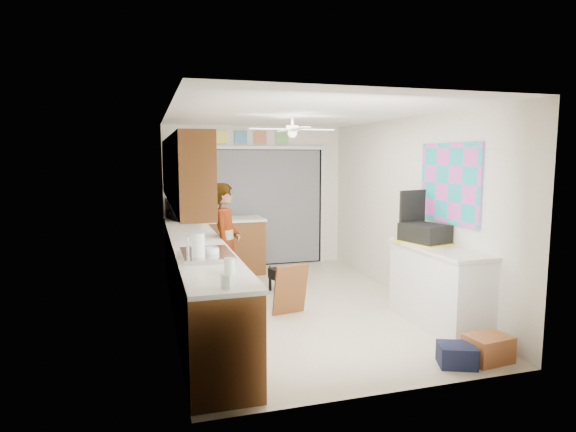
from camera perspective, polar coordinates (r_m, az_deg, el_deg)
floor at (r=6.51m, az=1.01°, el=-10.52°), size 5.00×5.00×0.00m
ceiling at (r=6.23m, az=1.06°, el=11.98°), size 5.00×5.00×0.00m
wall_back at (r=8.65m, az=-3.94°, el=2.31°), size 3.20×0.00×3.20m
wall_front at (r=3.96m, az=11.98°, el=-3.56°), size 3.20×0.00×3.20m
wall_left at (r=5.97m, az=-13.78°, el=-0.04°), size 0.00×5.00×5.00m
wall_right at (r=6.89m, az=13.83°, el=0.90°), size 0.00×5.00×5.00m
left_base_cabinets at (r=6.14m, az=-10.74°, el=-7.38°), size 0.60×4.80×0.90m
left_countertop at (r=6.04m, az=-10.75°, el=-3.05°), size 0.62×4.80×0.04m
upper_cabinets at (r=6.13m, az=-12.53°, el=5.34°), size 0.32×4.00×0.80m
sink_basin at (r=5.05m, az=-9.62°, el=-4.60°), size 0.50×0.76×0.06m
faucet at (r=5.02m, az=-11.80°, el=-3.63°), size 0.03×0.03×0.22m
peninsula_base at (r=8.18m, az=-6.56°, el=-3.66°), size 1.00×0.60×0.90m
peninsula_top at (r=8.10m, az=-6.61°, el=-0.39°), size 1.04×0.64×0.04m
back_opening_recess at (r=8.70m, az=-2.28°, el=1.03°), size 2.00×0.06×2.10m
curtain_panel at (r=8.66m, az=-2.21°, el=1.00°), size 1.90×0.03×2.05m
door_trim_left at (r=8.48m, az=-8.93°, el=0.79°), size 0.06×0.04×2.10m
door_trim_right at (r=8.97m, az=4.10°, el=1.20°), size 0.06×0.04×2.10m
door_trim_head at (r=8.62m, az=-2.26°, el=8.10°), size 2.10×0.04×0.06m
header_frame_0 at (r=8.49m, az=-7.97°, el=9.26°), size 0.22×0.02×0.22m
header_frame_1 at (r=8.55m, az=-5.61°, el=9.28°), size 0.22×0.02×0.22m
header_frame_2 at (r=8.62m, az=-3.30°, el=9.29°), size 0.22×0.02×0.22m
header_frame_3 at (r=8.72m, az=-0.70°, el=9.27°), size 0.22×0.02×0.22m
route66_sign at (r=8.44m, az=-10.35°, el=9.23°), size 0.22×0.02×0.26m
right_counter_base at (r=5.91m, az=17.39°, el=-8.15°), size 0.50×1.40×0.90m
right_counter_top at (r=5.80m, az=17.48°, el=-3.68°), size 0.54×1.44×0.04m
abstract_painting at (r=6.01m, az=18.58°, el=3.67°), size 0.03×1.15×0.95m
ceiling_fan at (r=6.40m, az=0.51°, el=10.23°), size 1.14×1.14×0.24m
microwave at (r=8.06m, az=-12.32°, el=0.79°), size 0.55×0.69×0.34m
cup at (r=4.97m, az=-8.96°, el=-4.32°), size 0.19×0.19×0.11m
jar_a at (r=4.30m, az=-6.94°, el=-5.87°), size 0.13×0.13×0.14m
jar_b at (r=3.84m, az=-7.44°, el=-7.69°), size 0.10×0.10×0.11m
paper_towel_roll at (r=4.83m, az=-10.59°, el=-3.67°), size 0.17×0.17×0.28m
suitcase at (r=6.00m, az=15.88°, el=-1.99°), size 0.51×0.61×0.22m
suitcase_rim at (r=6.01m, az=15.85°, el=-3.03°), size 0.58×0.67×0.02m
suitcase_lid at (r=6.21m, az=14.53°, el=0.69°), size 0.41×0.14×0.50m
cardboard_box at (r=5.19m, az=22.63°, el=-14.29°), size 0.44×0.35×0.26m
navy_crate at (r=4.99m, az=19.37°, el=-15.30°), size 0.41×0.38×0.20m
cabinet_door_panel at (r=6.03m, az=0.29°, el=-8.71°), size 0.46×0.24×0.65m
man at (r=6.34m, az=-7.43°, el=-3.46°), size 0.57×0.69×1.63m
dog at (r=7.07m, az=-1.22°, el=-7.51°), size 0.33×0.52×0.38m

